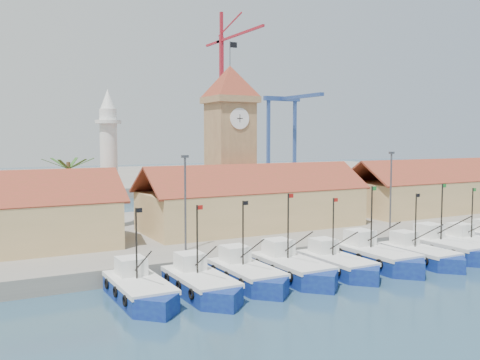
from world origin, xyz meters
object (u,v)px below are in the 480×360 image
boat_0 (141,292)px  clock_tower (230,139)px  minaret (109,158)px  boat_5 (378,258)px

boat_0 → clock_tower: clock_tower is taller
clock_tower → minaret: bearing=172.4°
boat_0 → boat_5: bearing=-0.7°
boat_5 → minaret: size_ratio=0.65×
clock_tower → boat_0: bearing=-130.2°
boat_5 → clock_tower: (-3.73, 23.07, 11.13)m
boat_0 → boat_5: boat_5 is taller
minaret → boat_5: bearing=-53.2°
clock_tower → minaret: (-15.00, 2.00, -2.23)m
clock_tower → minaret: size_ratio=1.39×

